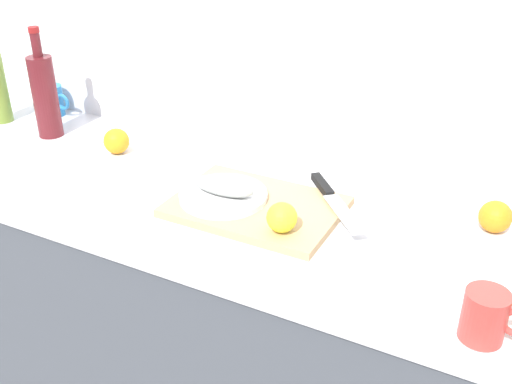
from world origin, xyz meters
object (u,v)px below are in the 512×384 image
Objects in this scene: wine_bottle at (45,95)px; lemon_0 at (282,217)px; coffee_mug_0 at (51,101)px; chef_knife at (330,195)px; coffee_mug_1 at (486,316)px; orange_0 at (495,217)px; white_plate at (223,196)px; fish_fillet at (223,186)px; cutting_board at (256,207)px.

lemon_0 is at bearing -13.19° from wine_bottle.
lemon_0 is 0.54× the size of coffee_mug_0.
chef_knife is at bearing 78.27° from lemon_0.
coffee_mug_0 is (-1.01, 0.34, -0.00)m from lemon_0.
coffee_mug_1 reaches higher than orange_0.
white_plate is 1.33× the size of fish_fillet.
chef_knife reaches higher than cutting_board.
coffee_mug_0 reaches higher than chef_knife.
white_plate is at bearing -18.19° from coffee_mug_0.
chef_knife is 0.93m from wine_bottle.
wine_bottle is at bearing 165.85° from coffee_mug_1.
fish_fillet reaches higher than cutting_board.
wine_bottle is at bearing -133.10° from chef_knife.
lemon_0 is 0.91m from wine_bottle.
wine_bottle is at bearing 168.79° from white_plate.
wine_bottle is 2.83× the size of coffee_mug_1.
orange_0 is at bearing 16.99° from white_plate.
lemon_0 is at bearing -148.35° from orange_0.
coffee_mug_0 is at bearing 161.43° from lemon_0.
cutting_board is at bearing 10.89° from white_plate.
lemon_0 is 0.46m from coffee_mug_1.
wine_bottle is (-0.69, 0.14, 0.08)m from fish_fillet.
coffee_mug_0 is (-0.90, 0.25, 0.04)m from cutting_board.
coffee_mug_0 is at bearing 161.81° from white_plate.
wine_bottle is 2.62× the size of coffee_mug_0.
fish_fillet is 2.18× the size of orange_0.
fish_fillet reaches higher than white_plate.
lemon_0 is at bearing 163.97° from coffee_mug_1.
lemon_0 reaches higher than fish_fillet.
white_plate is at bearing 0.00° from fish_fillet.
fish_fillet is at bearing 162.71° from coffee_mug_1.
orange_0 is (-0.04, 0.38, -0.01)m from coffee_mug_1.
chef_knife is 1.86× the size of coffee_mug_0.
fish_fillet is at bearing -11.21° from wine_bottle.
coffee_mug_1 is (1.45, -0.47, -0.00)m from coffee_mug_0.
coffee_mug_0 is 1.08× the size of coffee_mug_1.
chef_knife is 0.37m from orange_0.
fish_fillet reaches higher than chef_knife.
coffee_mug_0 is (-0.82, 0.27, -0.00)m from fish_fillet.
cutting_board is 0.59m from coffee_mug_1.
wine_bottle reaches higher than white_plate.
fish_fillet is (0.00, 0.00, 0.03)m from white_plate.
lemon_0 is (0.19, -0.07, 0.03)m from white_plate.
cutting_board is 1.68× the size of chef_knife.
white_plate is 1.83× the size of coffee_mug_1.
fish_fillet is 2.35× the size of lemon_0.
chef_knife is 2.02× the size of coffee_mug_1.
coffee_mug_0 is (-0.82, 0.27, 0.02)m from white_plate.
fish_fillet is 0.86m from coffee_mug_0.
coffee_mug_0 is at bearing 164.26° from cutting_board.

